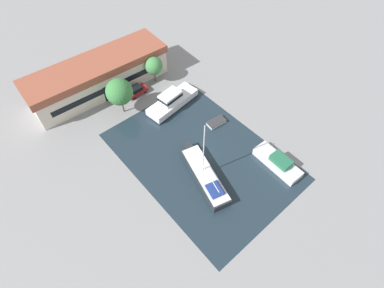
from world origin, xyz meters
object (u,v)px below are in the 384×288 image
sailboat_moored (205,175)px  small_dinghy (216,122)px  quay_tree_near_building (154,66)px  motor_cruiser (172,101)px  warehouse_building (99,76)px  parked_car (136,91)px  quay_tree_by_water (119,92)px  cabin_boat (278,162)px

sailboat_moored → small_dinghy: (9.11, 6.92, -0.46)m
small_dinghy → quay_tree_near_building: bearing=10.4°
quay_tree_near_building → motor_cruiser: 8.21m
quay_tree_near_building → motor_cruiser: size_ratio=0.51×
warehouse_building → parked_car: size_ratio=6.37×
warehouse_building → quay_tree_near_building: bearing=-27.1°
quay_tree_by_water → small_dinghy: size_ratio=2.01×
motor_cruiser → small_dinghy: bearing=-167.6°
motor_cruiser → small_dinghy: motor_cruiser is taller
parked_car → motor_cruiser: bearing=22.7°
cabin_boat → quay_tree_by_water: bearing=116.6°
parked_car → motor_cruiser: size_ratio=0.39×
warehouse_building → motor_cruiser: bearing=-57.9°
quay_tree_near_building → sailboat_moored: sailboat_moored is taller
quay_tree_by_water → parked_car: bearing=27.8°
quay_tree_by_water → small_dinghy: (10.57, -13.08, -4.38)m
motor_cruiser → cabin_boat: bearing=-176.3°
quay_tree_by_water → warehouse_building: bearing=88.0°
parked_car → small_dinghy: 16.60m
warehouse_building → parked_car: (4.11, -5.84, -2.19)m
quay_tree_by_water → cabin_boat: size_ratio=0.86×
quay_tree_near_building → quay_tree_by_water: 9.85m
motor_cruiser → cabin_boat: 21.55m
quay_tree_near_building → small_dinghy: 16.49m
quay_tree_near_building → sailboat_moored: size_ratio=0.44×
warehouse_building → small_dinghy: (10.30, -21.23, -2.74)m
warehouse_building → small_dinghy: 23.75m
parked_car → cabin_boat: bearing=12.7°
sailboat_moored → quay_tree_near_building: bearing=86.6°
sailboat_moored → motor_cruiser: (6.05, 15.42, 0.39)m
quay_tree_by_water → motor_cruiser: size_ratio=0.66×
quay_tree_by_water → sailboat_moored: size_ratio=0.56×
parked_car → small_dinghy: bearing=20.1°
sailboat_moored → parked_car: bearing=98.0°
quay_tree_near_building → parked_car: size_ratio=1.29×
warehouse_building → cabin_boat: (11.36, -33.88, -2.23)m
warehouse_building → quay_tree_near_building: 10.43m
warehouse_building → parked_car: 7.46m
sailboat_moored → motor_cruiser: size_ratio=1.17×
quay_tree_near_building → cabin_boat: (2.31, -28.74, -2.90)m
warehouse_building → quay_tree_by_water: bearing=-89.5°
warehouse_building → parked_car: bearing=-52.3°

